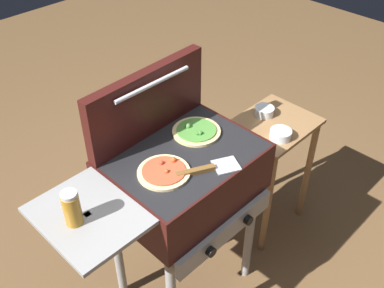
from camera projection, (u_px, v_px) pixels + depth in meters
The scene contains 10 objects.
ground_plane at pixel (185, 282), 2.43m from camera, with size 8.00×8.00×0.00m, color brown.
grill at pixel (182, 181), 1.95m from camera, with size 0.96×0.53×0.90m.
grill_lid_open at pixel (147, 103), 1.89m from camera, with size 0.63×0.09×0.30m.
pizza_veggie at pixel (196, 131), 1.97m from camera, with size 0.21×0.21×0.04m.
pizza_pepperoni at pixel (164, 172), 1.77m from camera, with size 0.21×0.21×0.03m.
sauce_jar at pixel (72, 209), 1.53m from camera, with size 0.06×0.06×0.14m.
spatula at pixel (208, 169), 1.78m from camera, with size 0.26×0.17×0.02m.
prep_table at pixel (270, 153), 2.48m from camera, with size 0.44×0.36×0.72m.
topping_bowl_near at pixel (264, 111), 2.40m from camera, with size 0.10×0.10×0.04m.
topping_bowl_far at pixel (281, 135), 2.24m from camera, with size 0.11×0.11×0.04m.
Camera 1 is at (-1.00, -1.04, 2.09)m, focal length 42.17 mm.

